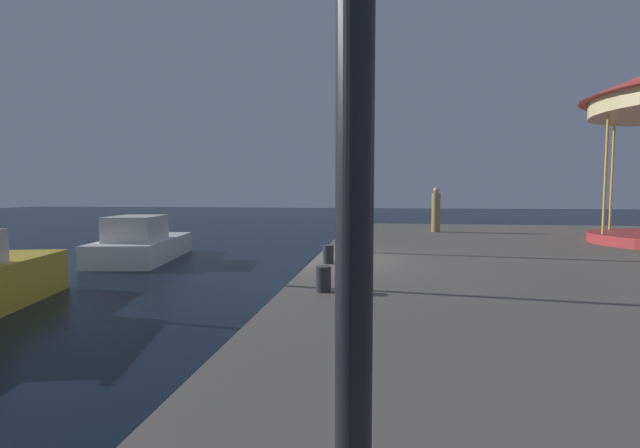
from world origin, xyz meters
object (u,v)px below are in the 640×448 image
(motorboat_white, at_px, (142,244))
(bollard_south, at_px, (328,254))
(lamp_post_mid_promenade, at_px, (359,141))
(person_near_carousel, at_px, (436,211))
(bollard_center, at_px, (323,279))

(motorboat_white, bearing_deg, bollard_south, -32.92)
(lamp_post_mid_promenade, height_order, person_near_carousel, lamp_post_mid_promenade)
(motorboat_white, distance_m, bollard_center, 10.55)
(motorboat_white, xyz_separation_m, lamp_post_mid_promenade, (7.79, -2.80, 3.11))
(lamp_post_mid_promenade, bearing_deg, person_near_carousel, 67.23)
(motorboat_white, distance_m, person_near_carousel, 11.21)
(bollard_south, distance_m, person_near_carousel, 9.04)
(lamp_post_mid_promenade, bearing_deg, bollard_south, -106.95)
(bollard_south, distance_m, bollard_center, 2.76)
(motorboat_white, xyz_separation_m, person_near_carousel, (10.52, 3.71, 1.06))
(motorboat_white, height_order, person_near_carousel, person_near_carousel)
(lamp_post_mid_promenade, relative_size, person_near_carousel, 2.35)
(bollard_south, height_order, person_near_carousel, person_near_carousel)
(bollard_south, bearing_deg, bollard_center, -84.45)
(motorboat_white, relative_size, bollard_center, 12.82)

